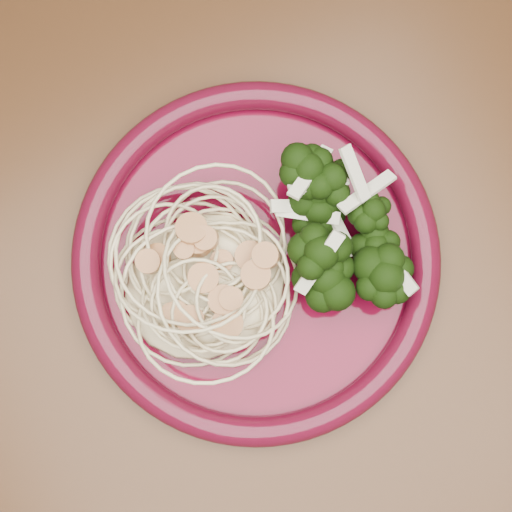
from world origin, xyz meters
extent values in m
plane|color=#52351C|center=(0.00, 0.00, 0.00)|extent=(3.50, 3.50, 0.00)
cube|color=#472814|center=(0.00, 0.00, 0.73)|extent=(1.20, 0.80, 0.04)
cylinder|color=#4F0619|center=(0.05, 0.00, 0.75)|extent=(0.28, 0.28, 0.01)
torus|color=#4F0B1D|center=(0.05, 0.00, 0.76)|extent=(0.29, 0.29, 0.02)
ellipsoid|color=beige|center=(0.00, 0.00, 0.77)|extent=(0.13, 0.11, 0.03)
ellipsoid|color=black|center=(0.10, 0.00, 0.78)|extent=(0.09, 0.15, 0.05)
camera|label=1|loc=(0.01, -0.07, 1.30)|focal=50.00mm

